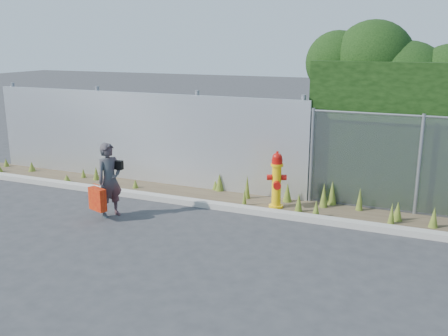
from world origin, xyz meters
The scene contains 8 objects.
ground centered at (0.00, 0.00, 0.00)m, with size 80.00×80.00×0.00m, color #333335.
curb centered at (0.00, 1.80, 0.06)m, with size 16.00×0.22×0.12m, color #AAA59A.
weed_strip centered at (0.44, 2.49, 0.12)m, with size 16.00×1.32×0.54m.
corrugated_fence centered at (-3.25, 3.01, 1.10)m, with size 8.50×0.21×2.30m.
fire_hydrant centered at (0.50, 2.30, 0.59)m, with size 0.41×0.37×1.22m.
woman centered at (-2.40, 0.56, 0.74)m, with size 0.54×0.36×1.49m, color #0E5659.
red_tote_bag centered at (-2.49, 0.26, 0.42)m, with size 0.40×0.15×0.53m.
black_shoulder_bag centered at (-2.30, 0.70, 1.03)m, with size 0.24×0.10×0.18m.
Camera 1 is at (3.38, -7.27, 3.41)m, focal length 40.00 mm.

